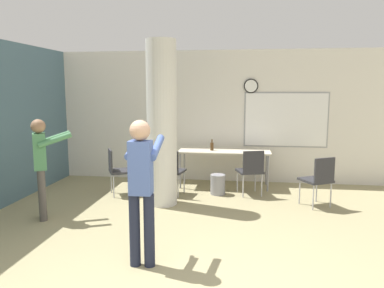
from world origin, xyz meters
TOP-DOWN VIEW (x-y plane):
  - wall_back at (0.03, 5.06)m, footprint 8.00×0.15m
  - support_pillar at (-0.83, 3.18)m, footprint 0.51×0.51m
  - folding_table at (0.17, 4.51)m, footprint 1.85×0.66m
  - bottle_on_table at (-0.08, 4.49)m, footprint 0.07×0.07m
  - waste_bin at (0.08, 3.91)m, footprint 0.28×0.28m
  - chair_table_left at (-0.79, 3.71)m, footprint 0.51×0.51m
  - chair_table_right at (0.70, 3.91)m, footprint 0.55×0.55m
  - chair_near_pillar at (-1.78, 3.63)m, footprint 0.59×0.59m
  - chair_mid_room at (1.82, 3.35)m, footprint 0.60×0.60m
  - person_watching_back at (-2.46, 2.17)m, footprint 0.62×0.53m
  - person_playing_front at (-0.56, 0.90)m, footprint 0.37×0.65m

SIDE VIEW (x-z plane):
  - waste_bin at x=0.08m, z-range 0.00..0.38m
  - chair_table_left at x=-0.79m, z-range 0.08..0.95m
  - chair_table_right at x=0.70m, z-range 0.08..0.95m
  - chair_near_pillar at x=-1.78m, z-range 0.08..0.95m
  - chair_mid_room at x=1.82m, z-range 0.08..0.95m
  - folding_table at x=0.17m, z-range 0.32..1.07m
  - bottle_on_table at x=-0.08m, z-range 0.72..0.95m
  - person_watching_back at x=-2.46m, z-range 0.14..1.68m
  - person_playing_front at x=-0.56m, z-range 0.15..1.80m
  - wall_back at x=0.03m, z-range 0.00..2.80m
  - support_pillar at x=-0.83m, z-range 0.00..2.80m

